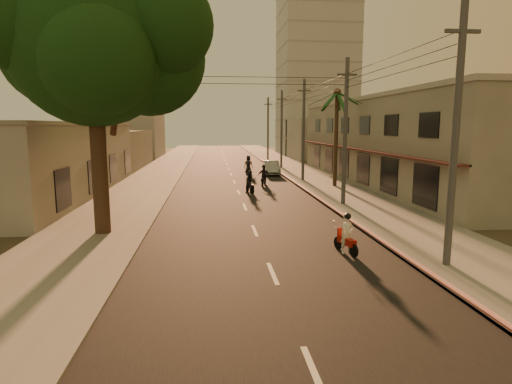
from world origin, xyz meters
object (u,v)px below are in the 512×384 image
scooter_far_a (248,166)px  broadleaf_tree (103,44)px  scooter_red (347,235)px  scooter_mid_a (250,183)px  palm_tree (337,98)px  scooter_mid_b (264,176)px  parked_car (271,168)px

scooter_far_a → broadleaf_tree: bearing=-109.9°
scooter_red → scooter_mid_a: (-2.36, 15.62, 0.05)m
scooter_far_a → palm_tree: bearing=-59.3°
palm_tree → scooter_mid_b: (-5.69, 1.33, -6.35)m
broadleaf_tree → scooter_red: 13.18m
palm_tree → parked_car: (-3.90, 9.43, -6.44)m
scooter_mid_a → scooter_mid_b: bearing=54.6°
broadleaf_tree → scooter_far_a: (8.42, 24.04, -7.59)m
scooter_mid_b → parked_car: bearing=93.8°
broadleaf_tree → parked_car: 26.78m
scooter_mid_b → scooter_mid_a: bearing=-95.2°
palm_tree → scooter_red: bearing=-104.9°
scooter_mid_b → scooter_far_a: bearing=109.6°
broadleaf_tree → scooter_far_a: size_ratio=6.02×
broadleaf_tree → palm_tree: (14.61, 13.86, -1.33)m
broadleaf_tree → parked_car: broadleaf_tree is taller
broadleaf_tree → palm_tree: size_ratio=1.48×
scooter_mid_b → parked_car: size_ratio=0.41×
broadleaf_tree → palm_tree: broadleaf_tree is taller
scooter_mid_a → parked_car: size_ratio=0.39×
palm_tree → scooter_far_a: (-6.20, 10.19, -6.27)m
scooter_far_a → scooter_red: bearing=-87.8°
scooter_mid_a → parked_car: (3.26, 11.79, -0.06)m
scooter_mid_a → scooter_far_a: scooter_far_a is taller
broadleaf_tree → parked_car: size_ratio=2.79×
scooter_mid_b → scooter_far_a: scooter_far_a is taller
broadleaf_tree → scooter_far_a: bearing=70.7°
scooter_red → scooter_far_a: 28.21m
scooter_red → scooter_mid_b: size_ratio=0.92×
scooter_red → parked_car: scooter_red is taller
palm_tree → scooter_mid_a: bearing=-161.7°
scooter_red → scooter_mid_a: scooter_mid_a is taller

